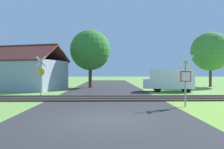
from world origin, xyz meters
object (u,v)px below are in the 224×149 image
(tree_center, at_px, (90,50))
(crossing_sign_far, at_px, (41,73))
(tree_far, at_px, (211,51))
(mail_truck, at_px, (169,79))
(stop_sign_near, at_px, (186,78))
(house, at_px, (28,74))

(tree_center, bearing_deg, crossing_sign_far, -108.41)
(tree_far, bearing_deg, tree_center, -175.97)
(tree_far, bearing_deg, mail_truck, -137.55)
(mail_truck, bearing_deg, tree_center, 63.97)
(tree_far, bearing_deg, stop_sign_near, -119.28)
(tree_center, relative_size, mail_truck, 1.43)
(house, bearing_deg, tree_far, 26.08)
(house, relative_size, tree_far, 1.22)
(house, height_order, tree_center, tree_center)
(tree_center, bearing_deg, house, -157.28)
(crossing_sign_far, height_order, mail_truck, crossing_sign_far)
(house, xyz_separation_m, tree_center, (6.77, 2.84, 2.94))
(mail_truck, bearing_deg, house, 87.15)
(crossing_sign_far, distance_m, house, 7.73)
(crossing_sign_far, bearing_deg, tree_center, 79.94)
(stop_sign_near, bearing_deg, tree_far, -112.82)
(crossing_sign_far, bearing_deg, house, 125.61)
(stop_sign_near, xyz_separation_m, mail_truck, (1.76, 9.54, -0.44))
(stop_sign_near, xyz_separation_m, tree_center, (-6.72, 15.16, 3.05))
(house, height_order, tree_far, tree_far)
(crossing_sign_far, relative_size, tree_center, 0.45)
(stop_sign_near, relative_size, tree_far, 0.41)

